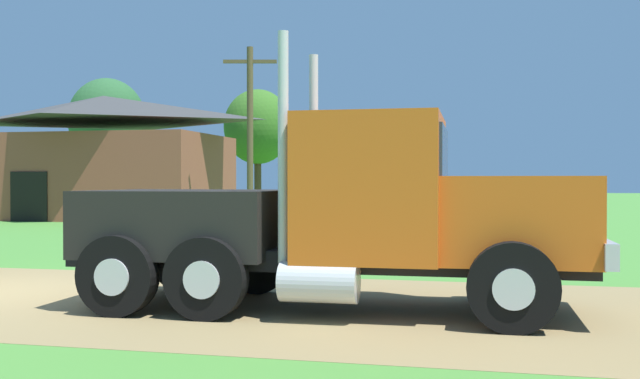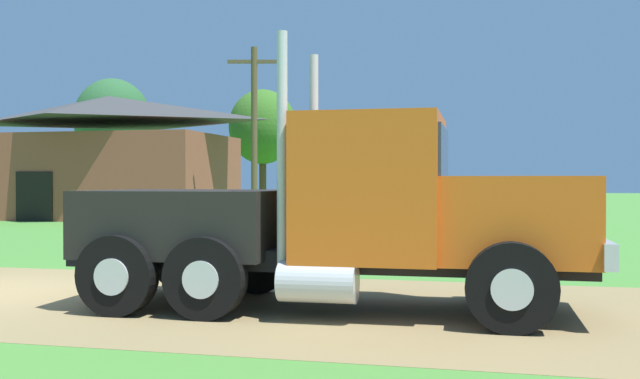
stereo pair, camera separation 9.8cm
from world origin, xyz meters
The scene contains 5 objects.
truck_foreground_white centered at (5.71, -0.10, 1.28)m, with size 7.34×2.73×3.75m.
shed_building centered at (-10.25, 21.54, 2.84)m, with size 11.61×7.38×5.89m.
utility_pole_far centered at (-1.76, 18.31, 3.90)m, with size 2.17×0.64×7.30m.
tree_left centered at (-16.18, 32.44, 5.69)m, with size 4.90×4.90×8.41m.
tree_mid centered at (-6.06, 32.67, 5.10)m, with size 4.19×4.19×7.44m.
Camera 2 is at (7.82, -10.03, 1.81)m, focal length 40.65 mm.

